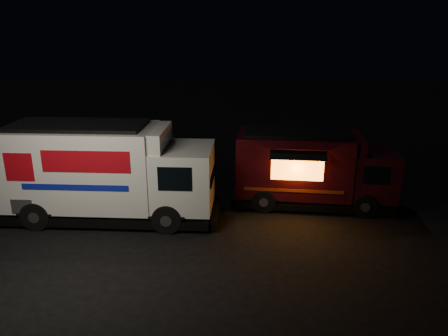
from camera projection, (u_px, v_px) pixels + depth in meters
The scene contains 3 objects.
ground at pixel (179, 227), 14.88m from camera, with size 80.00×80.00×0.00m, color black.
white_truck at pixel (110, 172), 15.15m from camera, with size 7.52×2.56×3.41m, color silver, non-canonical shape.
red_truck at pixel (315, 169), 16.37m from camera, with size 6.13×2.25×2.85m, color #3C0B10, non-canonical shape.
Camera 1 is at (1.57, -13.51, 6.56)m, focal length 35.00 mm.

